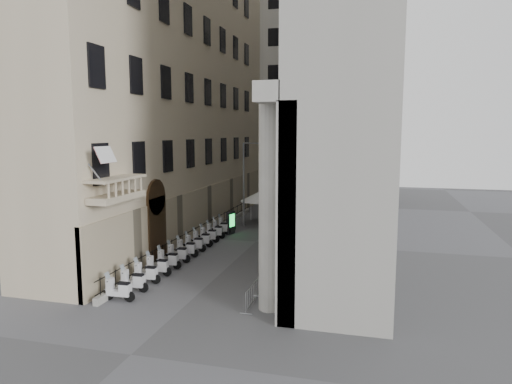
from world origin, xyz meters
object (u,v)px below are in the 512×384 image
scooter_0 (120,301)px  info_kiosk (231,223)px  street_lamp (246,177)px  pedestrian_b (284,213)px  security_tent (261,196)px  pedestrian_a (288,227)px

scooter_0 → info_kiosk: 16.39m
scooter_0 → info_kiosk: size_ratio=0.77×
street_lamp → pedestrian_b: street_lamp is taller
security_tent → pedestrian_a: (3.58, -4.71, -1.78)m
street_lamp → info_kiosk: street_lamp is taller
scooter_0 → security_tent: 21.67m
scooter_0 → pedestrian_a: pedestrian_a is taller
info_kiosk → security_tent: bearing=92.4°
pedestrian_b → info_kiosk: bearing=88.4°
pedestrian_a → pedestrian_b: size_ratio=1.04×
scooter_0 → pedestrian_b: 23.29m
scooter_0 → pedestrian_b: size_ratio=0.95×
info_kiosk → pedestrian_a: (4.91, 0.35, -0.16)m
scooter_0 → pedestrian_a: bearing=-20.7°
security_tent → street_lamp: 2.84m
scooter_0 → security_tent: size_ratio=0.39×
street_lamp → pedestrian_a: street_lamp is taller
pedestrian_b → scooter_0: bearing=105.2°
street_lamp → scooter_0: bearing=-70.7°
info_kiosk → scooter_0: bearing=-75.4°
scooter_0 → security_tent: security_tent is taller
pedestrian_a → pedestrian_b: (-1.56, 6.22, -0.03)m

